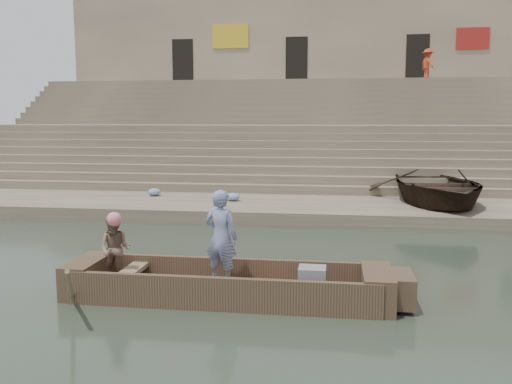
% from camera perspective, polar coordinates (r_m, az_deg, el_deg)
% --- Properties ---
extents(ground, '(120.00, 120.00, 0.00)m').
position_cam_1_polar(ground, '(9.88, 5.58, -10.66)').
color(ground, '#242F23').
rests_on(ground, ground).
extents(lower_landing, '(32.00, 4.00, 0.40)m').
position_cam_1_polar(lower_landing, '(17.62, 6.83, -1.85)').
color(lower_landing, gray).
rests_on(lower_landing, ground).
extents(mid_landing, '(32.00, 3.00, 2.80)m').
position_cam_1_polar(mid_landing, '(24.93, 7.33, 3.72)').
color(mid_landing, gray).
rests_on(mid_landing, ground).
extents(upper_landing, '(32.00, 3.00, 5.20)m').
position_cam_1_polar(upper_landing, '(31.88, 7.59, 6.73)').
color(upper_landing, gray).
rests_on(upper_landing, ground).
extents(ghat_steps, '(32.00, 11.00, 5.20)m').
position_cam_1_polar(ghat_steps, '(26.60, 7.41, 4.83)').
color(ghat_steps, gray).
rests_on(ghat_steps, ground).
extents(building_wall, '(32.00, 5.07, 11.20)m').
position_cam_1_polar(building_wall, '(35.95, 7.77, 11.62)').
color(building_wall, tan).
rests_on(building_wall, ground).
extents(main_rowboat, '(5.00, 1.30, 0.22)m').
position_cam_1_polar(main_rowboat, '(9.64, -3.05, -10.42)').
color(main_rowboat, brown).
rests_on(main_rowboat, ground).
extents(rowboat_trim, '(6.04, 2.63, 1.86)m').
position_cam_1_polar(rowboat_trim, '(9.54, -1.84, -9.37)').
color(rowboat_trim, brown).
rests_on(rowboat_trim, ground).
extents(standing_man, '(0.69, 0.55, 1.67)m').
position_cam_1_polar(standing_man, '(9.58, -3.66, -4.69)').
color(standing_man, navy).
rests_on(standing_man, main_rowboat).
extents(rowing_man, '(0.58, 0.45, 1.19)m').
position_cam_1_polar(rowing_man, '(10.00, -14.48, -5.79)').
color(rowing_man, '#2A7E5F').
rests_on(rowing_man, main_rowboat).
extents(television, '(0.46, 0.42, 0.40)m').
position_cam_1_polar(television, '(9.38, 5.80, -8.98)').
color(television, gray).
rests_on(television, main_rowboat).
extents(beached_rowboat, '(4.36, 5.73, 1.11)m').
position_cam_1_polar(beached_rowboat, '(18.34, 18.31, 0.58)').
color(beached_rowboat, '#2D2116').
rests_on(beached_rowboat, lower_landing).
extents(pedestrian, '(0.91, 1.17, 1.59)m').
position_cam_1_polar(pedestrian, '(31.47, 17.46, 12.63)').
color(pedestrian, '#B4391E').
rests_on(pedestrian, upper_landing).
extents(cloth_bundles, '(14.57, 1.38, 0.26)m').
position_cam_1_polar(cloth_bundles, '(18.29, 6.39, -0.43)').
color(cloth_bundles, '#3F5999').
rests_on(cloth_bundles, lower_landing).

